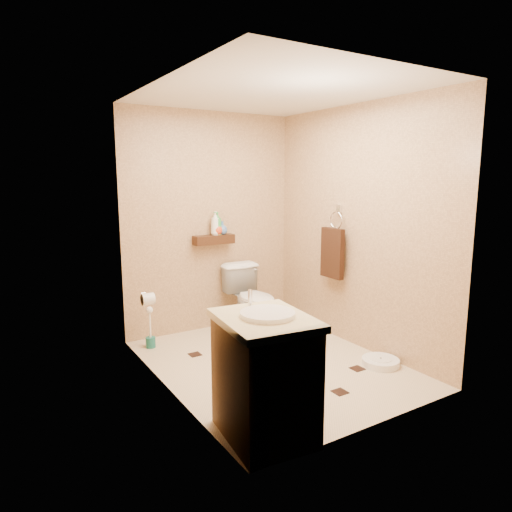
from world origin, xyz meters
TOP-DOWN VIEW (x-y plane):
  - ground at (0.00, 0.00)m, footprint 2.50×2.50m
  - wall_back at (0.00, 1.25)m, footprint 2.00×0.04m
  - wall_front at (0.00, -1.25)m, footprint 2.00×0.04m
  - wall_left at (-1.00, 0.00)m, footprint 0.04×2.50m
  - wall_right at (1.00, 0.00)m, footprint 0.04×2.50m
  - ceiling at (0.00, 0.00)m, footprint 2.00×2.50m
  - wall_shelf at (0.00, 1.17)m, footprint 0.46×0.14m
  - floor_accents at (0.02, -0.03)m, footprint 1.21×1.44m
  - toilet at (0.29, 0.83)m, footprint 0.42×0.73m
  - vanity at (-0.70, -0.95)m, footprint 0.63×0.73m
  - bathroom_scale at (0.82, -0.55)m, footprint 0.37×0.37m
  - toilet_brush at (-0.82, 0.99)m, footprint 0.10×0.10m
  - towel_ring at (0.91, 0.25)m, footprint 0.12×0.30m
  - toilet_paper at (-0.94, 0.65)m, footprint 0.12×0.11m
  - bottle_a at (0.02, 1.17)m, footprint 0.14×0.14m
  - bottle_b at (0.03, 1.17)m, footprint 0.07×0.07m
  - bottle_c at (0.04, 1.17)m, footprint 0.17×0.17m
  - bottle_d at (0.05, 1.17)m, footprint 0.11×0.11m
  - bottle_e at (0.06, 1.17)m, footprint 0.09×0.09m
  - bottle_f at (0.11, 1.17)m, footprint 0.15×0.15m

SIDE VIEW (x-z plane):
  - ground at x=0.00m, z-range 0.00..0.00m
  - floor_accents at x=0.02m, z-range 0.00..0.01m
  - bathroom_scale at x=0.82m, z-range 0.00..0.07m
  - toilet_brush at x=-0.82m, z-range -0.06..0.36m
  - toilet at x=0.29m, z-range 0.00..0.74m
  - vanity at x=-0.70m, z-range -0.05..0.90m
  - toilet_paper at x=-0.94m, z-range 0.54..0.66m
  - towel_ring at x=0.91m, z-range 0.57..1.33m
  - wall_shelf at x=0.00m, z-range 0.97..1.07m
  - bottle_b at x=0.03m, z-range 1.07..1.22m
  - bottle_f at x=0.11m, z-range 1.07..1.22m
  - bottle_e at x=0.06m, z-range 1.07..1.22m
  - bottle_c at x=0.04m, z-range 1.07..1.23m
  - bottle_d at x=0.05m, z-range 1.07..1.32m
  - wall_back at x=0.00m, z-range 0.00..2.40m
  - wall_front at x=0.00m, z-range 0.00..2.40m
  - wall_left at x=-1.00m, z-range 0.00..2.40m
  - wall_right at x=1.00m, z-range 0.00..2.40m
  - bottle_a at x=0.02m, z-range 1.07..1.33m
  - ceiling at x=0.00m, z-range 2.39..2.41m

